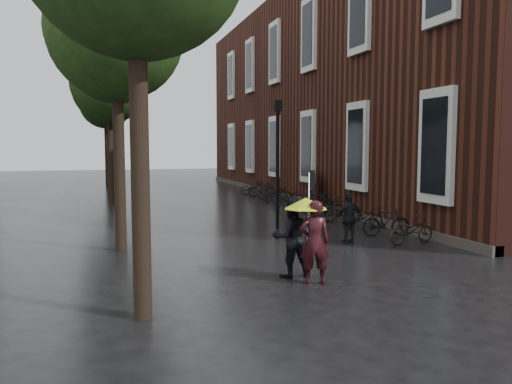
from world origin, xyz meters
name	(u,v)px	position (x,y,z in m)	size (l,w,h in m)	color
ground	(375,313)	(0.00, 0.00, 0.00)	(120.00, 120.00, 0.00)	black
brick_building	(359,97)	(10.47, 19.46, 5.99)	(10.20, 33.20, 12.00)	#38160F
street_trees	(111,72)	(-3.99, 15.91, 6.34)	(4.33, 34.03, 8.91)	black
person_burgundy	(314,242)	(-0.23, 2.12, 0.92)	(0.67, 0.44, 1.84)	black
person_black	(291,237)	(-0.51, 2.84, 0.91)	(0.89, 0.69, 1.83)	black
lime_umbrella	(306,203)	(-0.33, 2.39, 1.74)	(0.98, 0.98, 1.46)	black
pedestrian_walking	(349,218)	(2.68, 5.99, 0.79)	(0.93, 0.39, 1.58)	black
parked_bicycles	(305,201)	(4.59, 13.84, 0.46)	(1.99, 17.31, 1.02)	black
ad_lightbox	(312,190)	(4.95, 13.92, 0.94)	(0.29, 1.24, 1.88)	black
lamp_post	(278,151)	(1.55, 9.37, 2.82)	(0.24, 0.24, 4.65)	black
cycle_sign	(119,167)	(-3.70, 17.28, 2.03)	(0.16, 0.56, 3.07)	#262628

